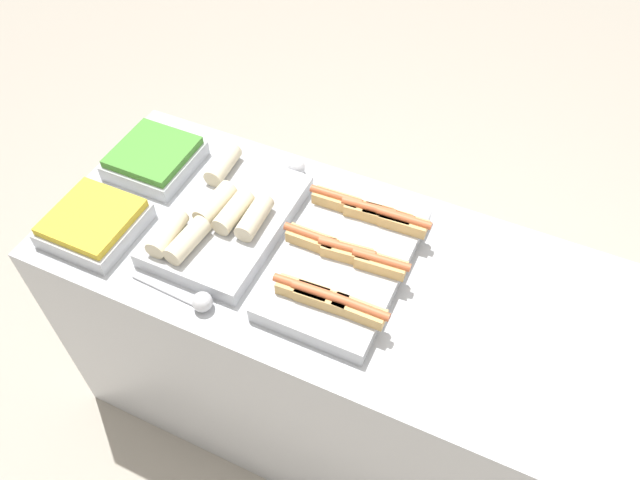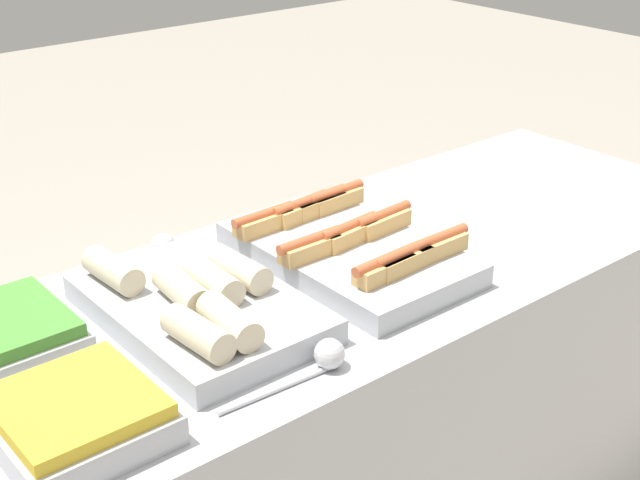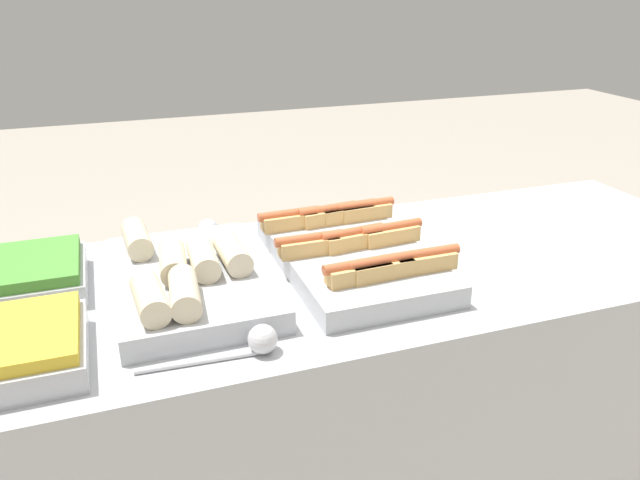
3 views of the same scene
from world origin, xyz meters
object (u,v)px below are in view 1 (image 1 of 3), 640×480
object	(u,v)px
tray_side_back	(155,158)
serving_spoon_near	(198,301)
serving_spoon_far	(293,167)
tray_hotdogs	(347,258)
tray_wraps	(224,217)
tray_side_front	(94,223)

from	to	relation	value
tray_side_back	serving_spoon_near	world-z (taller)	tray_side_back
tray_side_back	serving_spoon_far	distance (m)	0.43
tray_hotdogs	tray_wraps	size ratio (longest dim) A/B	1.09
serving_spoon_near	serving_spoon_far	world-z (taller)	same
tray_side_back	serving_spoon_near	bearing A→B (deg)	-44.46
tray_side_back	serving_spoon_near	distance (m)	0.57
tray_side_front	tray_side_back	bearing A→B (deg)	90.00
tray_side_back	serving_spoon_far	size ratio (longest dim) A/B	0.98
tray_wraps	serving_spoon_near	distance (m)	0.28
tray_side_front	serving_spoon_far	world-z (taller)	tray_side_front
tray_side_back	tray_side_front	bearing A→B (deg)	-90.00
tray_wraps	tray_hotdogs	bearing A→B (deg)	1.64
tray_wraps	serving_spoon_far	size ratio (longest dim) A/B	1.92
tray_wraps	serving_spoon_far	world-z (taller)	tray_wraps
serving_spoon_near	serving_spoon_far	distance (m)	0.55
tray_side_front	tray_side_back	world-z (taller)	same
serving_spoon_near	tray_side_back	bearing A→B (deg)	135.54
tray_hotdogs	serving_spoon_far	world-z (taller)	tray_hotdogs
serving_spoon_near	serving_spoon_far	xyz separation A→B (m)	(-0.00, 0.55, 0.00)
tray_wraps	tray_side_front	distance (m)	0.37
tray_hotdogs	tray_wraps	xyz separation A→B (m)	(-0.38, -0.01, 0.00)
tray_wraps	tray_side_front	world-z (taller)	tray_wraps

